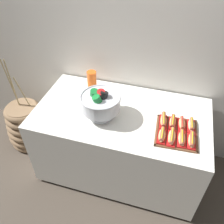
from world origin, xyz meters
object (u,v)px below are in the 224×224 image
object	(u,v)px
hot_dog_3	(192,140)
punch_bowl	(100,102)
hot_dog_2	(182,139)
cup_stack	(92,80)
hot_dog_0	(162,135)
hot_dog_6	(182,124)
buffet_table	(121,141)
hot_dog_4	(163,121)
hot_dog_7	(191,125)
hot_dog_1	(172,137)
floor_vase	(27,125)
serving_tray	(176,133)
hot_dog_5	(173,122)

from	to	relation	value
hot_dog_3	punch_bowl	xyz separation A→B (m)	(-0.76, 0.10, 0.12)
hot_dog_2	cup_stack	distance (m)	1.02
hot_dog_0	punch_bowl	size ratio (longest dim) A/B	0.48
hot_dog_0	hot_dog_6	bearing A→B (deg)	51.31
hot_dog_6	punch_bowl	bearing A→B (deg)	-175.09
buffet_table	hot_dog_4	bearing A→B (deg)	-7.05
hot_dog_0	hot_dog_7	bearing A→B (deg)	39.84
hot_dog_1	floor_vase	bearing A→B (deg)	170.67
hot_dog_3	buffet_table	bearing A→B (deg)	162.00
serving_tray	cup_stack	bearing A→B (deg)	155.31
hot_dog_6	hot_dog_7	xyz separation A→B (m)	(0.07, 0.00, 0.00)
hot_dog_3	hot_dog_2	bearing A→B (deg)	-176.41
hot_dog_1	hot_dog_4	size ratio (longest dim) A/B	0.96
serving_tray	hot_dog_0	distance (m)	0.14
serving_tray	hot_dog_2	world-z (taller)	hot_dog_2
hot_dog_3	hot_dog_6	bearing A→B (deg)	118.03
hot_dog_2	hot_dog_6	xyz separation A→B (m)	(-0.01, 0.16, 0.00)
hot_dog_4	hot_dog_6	size ratio (longest dim) A/B	1.16
hot_dog_0	hot_dog_4	world-z (taller)	hot_dog_4
hot_dog_2	hot_dog_3	world-z (taller)	same
buffet_table	serving_tray	xyz separation A→B (m)	(0.49, -0.12, 0.38)
buffet_table	hot_dog_6	world-z (taller)	hot_dog_6
hot_dog_2	hot_dog_6	world-z (taller)	hot_dog_6
floor_vase	hot_dog_7	distance (m)	1.81
floor_vase	serving_tray	distance (m)	1.71
cup_stack	hot_dog_4	bearing A→B (deg)	-23.32
buffet_table	serving_tray	size ratio (longest dim) A/B	4.07
hot_dog_0	hot_dog_6	xyz separation A→B (m)	(0.14, 0.17, 0.00)
hot_dog_4	hot_dog_7	xyz separation A→B (m)	(0.22, 0.01, -0.00)
buffet_table	hot_dog_3	distance (m)	0.75
serving_tray	hot_dog_6	xyz separation A→B (m)	(0.03, 0.08, 0.03)
hot_dog_3	punch_bowl	world-z (taller)	punch_bowl
hot_dog_0	punch_bowl	distance (m)	0.56
hot_dog_3	hot_dog_1	bearing A→B (deg)	-176.41
buffet_table	floor_vase	xyz separation A→B (m)	(-1.13, 0.05, -0.15)
hot_dog_3	hot_dog_7	xyz separation A→B (m)	(-0.01, 0.16, 0.00)
hot_dog_3	hot_dog_4	size ratio (longest dim) A/B	0.90
serving_tray	punch_bowl	xyz separation A→B (m)	(-0.65, 0.03, 0.15)
hot_dog_4	punch_bowl	xyz separation A→B (m)	(-0.53, -0.05, 0.11)
punch_bowl	cup_stack	world-z (taller)	punch_bowl
hot_dog_0	hot_dog_3	size ratio (longest dim) A/B	0.97
buffet_table	hot_dog_7	world-z (taller)	hot_dog_7
hot_dog_0	hot_dog_1	distance (m)	0.08
serving_tray	hot_dog_4	size ratio (longest dim) A/B	2.02
hot_dog_0	hot_dog_2	distance (m)	0.15
buffet_table	cup_stack	bearing A→B (deg)	143.76
hot_dog_0	hot_dog_4	distance (m)	0.17
hot_dog_5	cup_stack	size ratio (longest dim) A/B	0.89
buffet_table	hot_dog_2	distance (m)	0.70
hot_dog_3	hot_dog_6	world-z (taller)	hot_dog_6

